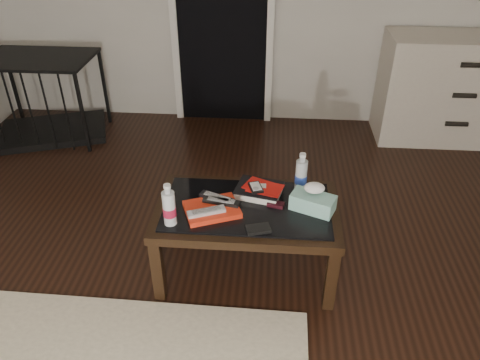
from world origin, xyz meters
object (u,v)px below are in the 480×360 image
object	(u,v)px
coffee_table	(247,215)
textbook	(259,190)
dresser	(453,89)
pet_crate	(49,111)
water_bottle_left	(169,204)
tissue_box	(313,203)
water_bottle_right	(301,172)

from	to	relation	value
coffee_table	textbook	world-z (taller)	textbook
dresser	pet_crate	world-z (taller)	dresser
coffee_table	textbook	distance (m)	0.16
pet_crate	water_bottle_left	xyz separation A→B (m)	(1.47, -1.77, 0.35)
coffee_table	dresser	xyz separation A→B (m)	(1.63, 1.81, 0.05)
textbook	water_bottle_left	distance (m)	0.55
textbook	tissue_box	world-z (taller)	tissue_box
water_bottle_left	pet_crate	bearing A→B (deg)	129.74
water_bottle_left	water_bottle_right	bearing A→B (deg)	27.86
pet_crate	tissue_box	world-z (taller)	pet_crate
coffee_table	water_bottle_left	xyz separation A→B (m)	(-0.38, -0.18, 0.18)
water_bottle_right	water_bottle_left	bearing A→B (deg)	-152.14
coffee_table	tissue_box	world-z (taller)	tissue_box
pet_crate	water_bottle_right	distance (m)	2.59
water_bottle_left	textbook	bearing A→B (deg)	34.03
textbook	water_bottle_right	xyz separation A→B (m)	(0.23, 0.06, 0.10)
dresser	tissue_box	distance (m)	2.23
dresser	textbook	world-z (taller)	dresser
water_bottle_left	water_bottle_right	world-z (taller)	same
water_bottle_right	tissue_box	xyz separation A→B (m)	(0.06, -0.18, -0.07)
water_bottle_left	tissue_box	distance (m)	0.76
pet_crate	water_bottle_right	world-z (taller)	pet_crate
coffee_table	water_bottle_left	size ratio (longest dim) A/B	4.20
tissue_box	pet_crate	bearing A→B (deg)	167.07
coffee_table	tissue_box	distance (m)	0.37
pet_crate	textbook	xyz separation A→B (m)	(1.91, -1.47, 0.25)
textbook	water_bottle_right	distance (m)	0.26
dresser	tissue_box	size ratio (longest dim) A/B	5.22
textbook	water_bottle_right	bearing A→B (deg)	26.60
coffee_table	dresser	world-z (taller)	dresser
dresser	water_bottle_right	size ratio (longest dim) A/B	5.05
pet_crate	water_bottle_left	size ratio (longest dim) A/B	4.40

